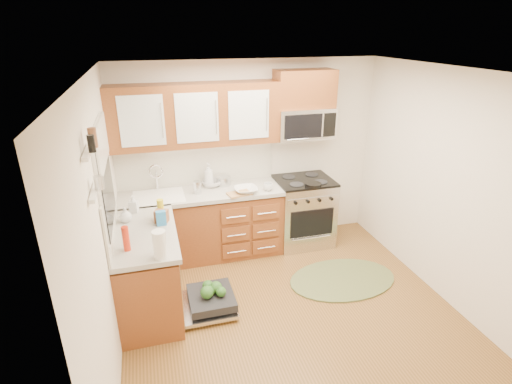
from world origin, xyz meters
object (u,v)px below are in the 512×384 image
object	(u,v)px
paper_towel_roll	(160,245)
cup	(268,187)
bowl_a	(246,190)
stock_pot	(223,181)
bowl_b	(212,183)
rug	(342,279)
skillet	(313,185)
upper_cabinets	(195,115)
cutting_board	(239,194)
microwave	(304,123)
range	(303,211)
dishwasher	(208,302)
sink	(160,206)

from	to	relation	value
paper_towel_roll	cup	xyz separation A→B (m)	(1.41, 1.27, -0.09)
paper_towel_roll	bowl_a	xyz separation A→B (m)	(1.12, 1.27, -0.10)
stock_pot	bowl_b	size ratio (longest dim) A/B	0.74
rug	skillet	world-z (taller)	skillet
upper_cabinets	paper_towel_roll	size ratio (longest dim) A/B	7.71
rug	cutting_board	distance (m)	1.64
stock_pot	cutting_board	distance (m)	0.40
rug	cup	distance (m)	1.46
microwave	rug	size ratio (longest dim) A/B	0.57
range	cup	xyz separation A→B (m)	(-0.57, -0.18, 0.50)
bowl_b	stock_pot	bearing A→B (deg)	-1.17
dishwasher	cutting_board	bearing A→B (deg)	57.56
upper_cabinets	rug	size ratio (longest dim) A/B	1.55
dishwasher	cutting_board	size ratio (longest dim) A/B	2.41
range	skillet	size ratio (longest dim) A/B	4.49
rug	stock_pot	xyz separation A→B (m)	(-1.21, 1.19, 0.97)
stock_pot	dishwasher	bearing A→B (deg)	-109.50
skillet	cutting_board	bearing A→B (deg)	177.65
rug	skillet	size ratio (longest dim) A/B	6.26
stock_pot	microwave	bearing A→B (deg)	-2.48
upper_cabinets	cutting_board	world-z (taller)	upper_cabinets
dishwasher	cutting_board	xyz separation A→B (m)	(0.58, 0.92, 0.84)
stock_pot	paper_towel_roll	bearing A→B (deg)	-119.13
dishwasher	bowl_b	size ratio (longest dim) A/B	2.71
paper_towel_roll	microwave	bearing A→B (deg)	38.39
microwave	bowl_a	bearing A→B (deg)	-160.84
upper_cabinets	cup	world-z (taller)	upper_cabinets
dishwasher	stock_pot	xyz separation A→B (m)	(0.46, 1.30, 0.88)
skillet	stock_pot	xyz separation A→B (m)	(-1.10, 0.42, 0.01)
skillet	paper_towel_roll	bearing A→B (deg)	-149.03
upper_cabinets	rug	xyz separation A→B (m)	(1.53, -1.17, -1.86)
range	stock_pot	xyz separation A→B (m)	(-1.08, 0.17, 0.51)
dishwasher	rug	bearing A→B (deg)	3.53
upper_cabinets	range	bearing A→B (deg)	-5.89
cutting_board	bowl_a	world-z (taller)	bowl_a
paper_towel_roll	sink	bearing A→B (deg)	87.94
upper_cabinets	skillet	world-z (taller)	upper_cabinets
skillet	upper_cabinets	bearing A→B (deg)	164.48
upper_cabinets	skillet	xyz separation A→B (m)	(1.42, -0.40, -0.91)
upper_cabinets	cutting_board	bearing A→B (deg)	-38.28
dishwasher	stock_pot	bearing A→B (deg)	70.50
bowl_b	cup	bearing A→B (deg)	-27.87
cutting_board	bowl_b	xyz separation A→B (m)	(-0.28, 0.38, 0.03)
upper_cabinets	skillet	size ratio (longest dim) A/B	9.68
bowl_a	bowl_b	xyz separation A→B (m)	(-0.37, 0.35, 0.00)
cutting_board	bowl_b	distance (m)	0.47
skillet	stock_pot	size ratio (longest dim) A/B	1.11
cutting_board	cup	xyz separation A→B (m)	(0.38, 0.03, 0.04)
microwave	sink	world-z (taller)	microwave
sink	stock_pot	distance (m)	0.89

